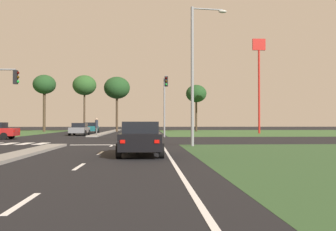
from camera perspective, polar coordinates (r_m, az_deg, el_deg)
The scene contains 24 objects.
ground_plane at distance 33.87m, azimuth -13.03°, elevation -3.60°, with size 200.00×200.00×0.00m, color black.
grass_verge_far_right at distance 61.07m, azimuth 15.74°, elevation -2.42°, with size 35.00×35.00×0.01m, color #385B2D.
median_island_far at distance 58.63m, azimuth -8.77°, elevation -2.45°, with size 1.20×36.00×0.14m, color gray.
lane_dash_near at distance 7.97m, azimuth -20.80°, elevation -12.06°, with size 0.14×2.00×0.01m, color silver.
lane_dash_second at distance 13.75m, azimuth -13.07°, elevation -7.41°, with size 0.14×2.00×0.01m, color silver.
lane_dash_third at distance 19.66m, azimuth -10.00°, elevation -5.49°, with size 0.14×2.00×0.01m, color silver.
lane_dash_fourth at distance 25.61m, azimuth -8.36°, elevation -4.45°, with size 0.14×2.00×0.01m, color silver.
lane_dash_fifth at distance 31.58m, azimuth -7.35°, elevation -3.80°, with size 0.14×2.00×0.01m, color silver.
edge_line_right at distance 15.42m, azimuth 0.61°, elevation -6.73°, with size 0.14×24.00×0.01m, color silver.
stop_bar_near at distance 26.44m, azimuth -7.54°, elevation -4.34°, with size 6.40×0.50×0.01m, color silver.
crosswalk_bar_third at distance 29.88m, azimuth -22.58°, elevation -3.89°, with size 0.70×2.80×0.01m, color silver.
crosswalk_bar_fourth at distance 29.51m, azimuth -20.47°, elevation -3.94°, with size 0.70×2.80×0.01m, color silver.
crosswalk_bar_fifth at distance 29.19m, azimuth -18.31°, elevation -3.99°, with size 0.70×2.80×0.01m, color silver.
car_black_near at distance 17.83m, azimuth -4.07°, elevation -3.39°, with size 2.04×4.55×1.57m.
car_grey_third at distance 46.63m, azimuth -13.00°, elevation -1.96°, with size 2.00×4.57×1.47m.
car_teal_fourth at distance 55.82m, azimuth -11.41°, elevation -1.79°, with size 2.00×4.20×1.52m.
traffic_signal_far_right at distance 38.56m, azimuth -0.45°, elevation 2.93°, with size 0.32×4.39×6.16m.
street_lamp_second at distance 25.25m, azimuth 4.09°, elevation 7.08°, with size 2.44×0.51×9.10m.
pedestrian_at_median at distance 43.90m, azimuth -10.58°, elevation -1.32°, with size 0.34×0.34×1.89m.
fastfood_pole_sign at distance 55.27m, azimuth 13.36°, elevation 7.27°, with size 1.80×0.40×13.18m.
treeline_second at distance 66.16m, azimuth -17.90°, elevation 4.31°, with size 3.69×3.69×9.33m.
treeline_third at distance 61.56m, azimuth -12.31°, elevation 4.38°, with size 3.67×3.67×8.92m.
treeline_fourth at distance 64.54m, azimuth -7.60°, elevation 4.06°, with size 4.32×4.32×9.14m.
treeline_fifth at distance 64.82m, azimuth 4.22°, elevation 3.22°, with size 3.47×3.47×7.86m.
Camera 1 is at (5.88, -3.32, 1.54)m, focal length 41.00 mm.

